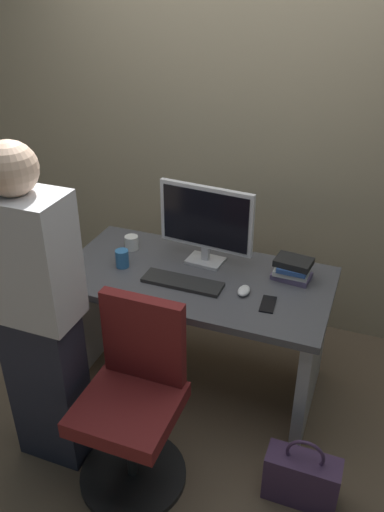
# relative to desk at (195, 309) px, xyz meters

# --- Properties ---
(ground_plane) EXTENTS (9.00, 9.00, 0.00)m
(ground_plane) POSITION_rel_desk_xyz_m (0.00, 0.00, -0.50)
(ground_plane) COLOR brown
(wall_back) EXTENTS (6.40, 0.10, 3.00)m
(wall_back) POSITION_rel_desk_xyz_m (0.00, 0.85, 1.00)
(wall_back) COLOR tan
(wall_back) RESTS_ON ground
(desk) EXTENTS (1.46, 0.74, 0.73)m
(desk) POSITION_rel_desk_xyz_m (0.00, 0.00, 0.00)
(desk) COLOR #4C4C51
(desk) RESTS_ON ground
(office_chair) EXTENTS (0.52, 0.52, 0.94)m
(office_chair) POSITION_rel_desk_xyz_m (-0.04, -0.71, -0.08)
(office_chair) COLOR black
(office_chair) RESTS_ON ground
(person_at_desk) EXTENTS (0.40, 0.24, 1.64)m
(person_at_desk) POSITION_rel_desk_xyz_m (-0.48, -0.74, 0.34)
(person_at_desk) COLOR #262838
(person_at_desk) RESTS_ON ground
(monitor) EXTENTS (0.54, 0.16, 0.46)m
(monitor) POSITION_rel_desk_xyz_m (-0.00, 0.16, 0.48)
(monitor) COLOR silver
(monitor) RESTS_ON desk
(keyboard) EXTENTS (0.43, 0.13, 0.02)m
(keyboard) POSITION_rel_desk_xyz_m (-0.03, -0.10, 0.23)
(keyboard) COLOR #262626
(keyboard) RESTS_ON desk
(mouse) EXTENTS (0.06, 0.10, 0.03)m
(mouse) POSITION_rel_desk_xyz_m (0.29, -0.07, 0.24)
(mouse) COLOR white
(mouse) RESTS_ON desk
(cup_near_keyboard) EXTENTS (0.07, 0.07, 0.10)m
(cup_near_keyboard) POSITION_rel_desk_xyz_m (-0.41, -0.05, 0.27)
(cup_near_keyboard) COLOR #3372B2
(cup_near_keyboard) RESTS_ON desk
(cup_by_monitor) EXTENTS (0.08, 0.08, 0.08)m
(cup_by_monitor) POSITION_rel_desk_xyz_m (-0.46, 0.15, 0.26)
(cup_by_monitor) COLOR white
(cup_by_monitor) RESTS_ON desk
(book_stack) EXTENTS (0.21, 0.15, 0.12)m
(book_stack) POSITION_rel_desk_xyz_m (0.49, 0.16, 0.28)
(book_stack) COLOR #594C72
(book_stack) RESTS_ON desk
(cell_phone) EXTENTS (0.08, 0.15, 0.01)m
(cell_phone) POSITION_rel_desk_xyz_m (0.43, -0.13, 0.23)
(cell_phone) COLOR black
(cell_phone) RESTS_ON desk
(handbag) EXTENTS (0.34, 0.14, 0.38)m
(handbag) POSITION_rel_desk_xyz_m (0.75, -0.59, -0.37)
(handbag) COLOR #4C3356
(handbag) RESTS_ON ground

